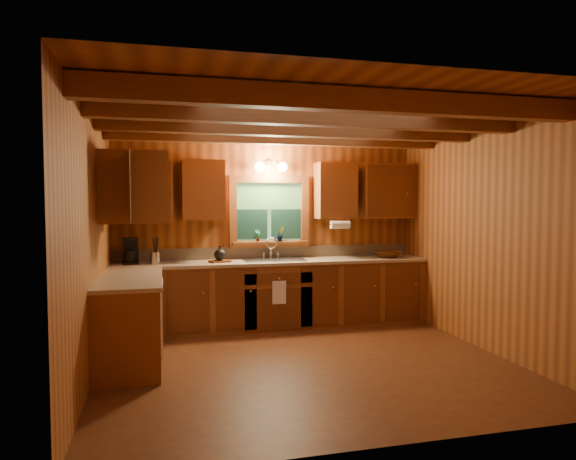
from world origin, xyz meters
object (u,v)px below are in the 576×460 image
Objects in this scene: sink at (274,263)px; wicker_basket at (388,254)px; coffee_maker at (130,251)px; cutting_board at (220,261)px.

wicker_basket is (1.64, -0.07, 0.09)m from sink.
coffee_maker is at bearing 177.70° from sink.
cutting_board is (-0.73, -0.06, 0.06)m from sink.
wicker_basket is at bearing -16.46° from cutting_board.
coffee_maker is 1.31× the size of cutting_board.
sink is 2.11× the size of wicker_basket.
coffee_maker is at bearing 157.29° from cutting_board.
coffee_maker reaches higher than cutting_board.
cutting_board is at bearing -175.62° from sink.
wicker_basket is at bearing -8.90° from coffee_maker.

